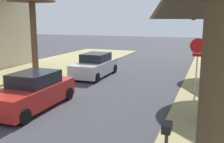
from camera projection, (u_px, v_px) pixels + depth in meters
stop_sign_far at (197, 54)px, 13.30m from camera, size 0.82×0.77×2.91m
parked_sedan_red at (33, 92)px, 11.48m from camera, size 1.98×4.42×1.57m
parked_sedan_silver at (95, 66)px, 18.10m from camera, size 1.98×4.42×1.57m
curbside_mailbox at (167, 133)px, 6.50m from camera, size 0.22×0.44×1.27m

